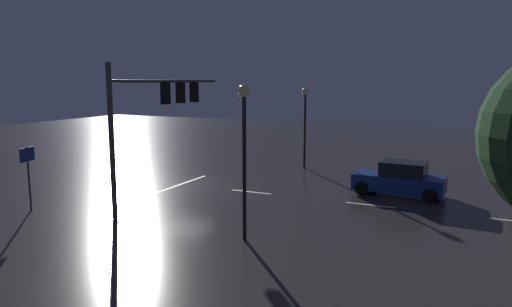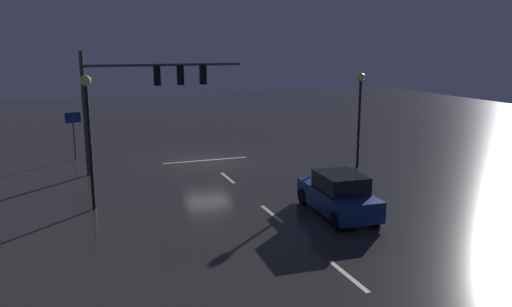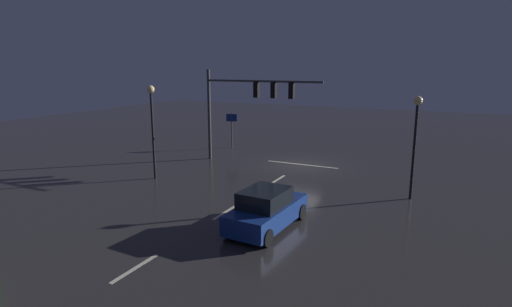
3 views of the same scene
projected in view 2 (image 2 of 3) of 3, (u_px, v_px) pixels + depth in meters
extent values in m
plane|color=#2D2B2B|center=(207.00, 161.00, 29.72)|extent=(80.00, 80.00, 0.00)
cylinder|color=#383A3D|center=(85.00, 114.00, 25.97)|extent=(0.22, 0.22, 6.34)
cylinder|color=#383A3D|center=(165.00, 65.00, 26.86)|extent=(8.26, 0.14, 0.14)
cube|color=black|center=(157.00, 76.00, 26.84)|extent=(0.32, 0.36, 1.00)
sphere|color=red|center=(156.00, 70.00, 26.95)|extent=(0.20, 0.20, 0.20)
sphere|color=black|center=(157.00, 76.00, 27.01)|extent=(0.20, 0.20, 0.20)
sphere|color=black|center=(157.00, 82.00, 27.08)|extent=(0.20, 0.20, 0.20)
cube|color=black|center=(180.00, 76.00, 27.26)|extent=(0.32, 0.36, 1.00)
sphere|color=red|center=(180.00, 69.00, 27.37)|extent=(0.20, 0.20, 0.20)
sphere|color=black|center=(180.00, 75.00, 27.43)|extent=(0.20, 0.20, 0.20)
sphere|color=black|center=(180.00, 81.00, 27.50)|extent=(0.20, 0.20, 0.20)
cube|color=black|center=(203.00, 75.00, 27.68)|extent=(0.32, 0.36, 1.00)
sphere|color=red|center=(202.00, 69.00, 27.78)|extent=(0.20, 0.20, 0.20)
sphere|color=black|center=(202.00, 75.00, 27.85)|extent=(0.20, 0.20, 0.20)
sphere|color=black|center=(202.00, 81.00, 27.92)|extent=(0.20, 0.20, 0.20)
cube|color=beige|center=(228.00, 178.00, 26.05)|extent=(0.16, 2.20, 0.01)
cube|color=beige|center=(272.00, 214.00, 20.54)|extent=(0.16, 2.20, 0.01)
cube|color=beige|center=(348.00, 276.00, 15.04)|extent=(0.16, 2.20, 0.01)
cube|color=beige|center=(206.00, 160.00, 29.96)|extent=(5.00, 0.16, 0.01)
cube|color=navy|center=(338.00, 199.00, 20.45)|extent=(2.05, 4.40, 0.80)
cube|color=black|center=(341.00, 182.00, 20.11)|extent=(1.72, 2.19, 0.68)
cylinder|color=black|center=(303.00, 196.00, 21.77)|extent=(0.26, 0.69, 0.68)
cylinder|color=black|center=(339.00, 193.00, 22.24)|extent=(0.26, 0.69, 0.68)
cylinder|color=black|center=(336.00, 220.00, 18.77)|extent=(0.26, 0.69, 0.68)
cylinder|color=black|center=(377.00, 216.00, 19.25)|extent=(0.26, 0.69, 0.68)
sphere|color=#F9EFC6|center=(303.00, 185.00, 22.24)|extent=(0.20, 0.20, 0.20)
sphere|color=#F9EFC6|center=(330.00, 183.00, 22.61)|extent=(0.20, 0.20, 0.20)
cylinder|color=black|center=(359.00, 125.00, 27.82)|extent=(0.14, 0.14, 4.76)
sphere|color=#F9D88C|center=(361.00, 77.00, 27.28)|extent=(0.44, 0.44, 0.44)
cylinder|color=black|center=(90.00, 149.00, 20.59)|extent=(0.14, 0.14, 5.09)
sphere|color=#F9D88C|center=(85.00, 81.00, 20.02)|extent=(0.44, 0.44, 0.44)
cylinder|color=#383A3D|center=(74.00, 136.00, 30.01)|extent=(0.09, 0.09, 2.82)
cube|color=navy|center=(73.00, 118.00, 29.79)|extent=(0.89, 0.28, 0.60)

